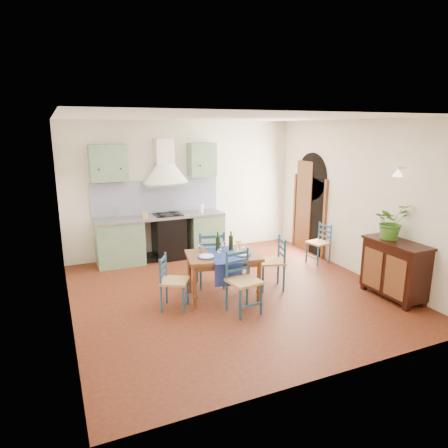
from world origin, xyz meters
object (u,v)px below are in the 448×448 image
(potted_plant, at_px, (391,221))
(dining_table, at_px, (223,259))
(sideboard, at_px, (395,267))
(chair_near, at_px, (243,281))

(potted_plant, bearing_deg, dining_table, 159.22)
(dining_table, height_order, sideboard, dining_table)
(sideboard, relative_size, potted_plant, 1.83)
(chair_near, bearing_deg, sideboard, -12.00)
(dining_table, distance_m, potted_plant, 2.70)
(sideboard, bearing_deg, chair_near, 168.00)
(dining_table, relative_size, chair_near, 1.37)
(dining_table, xyz_separation_m, potted_plant, (2.47, -0.94, 0.58))
(dining_table, relative_size, potted_plant, 2.19)
(dining_table, bearing_deg, potted_plant, -20.78)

